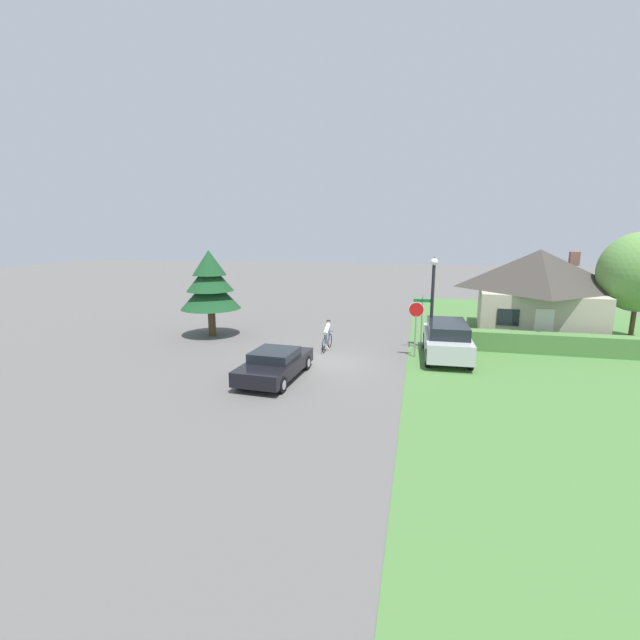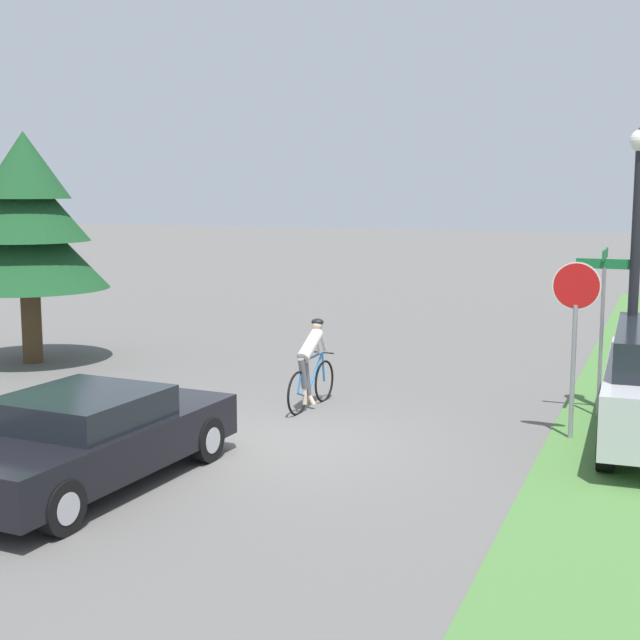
# 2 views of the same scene
# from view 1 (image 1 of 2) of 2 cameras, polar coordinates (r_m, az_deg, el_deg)

# --- Properties ---
(ground_plane) EXTENTS (140.00, 140.00, 0.00)m
(ground_plane) POSITION_cam_1_polar(r_m,az_deg,el_deg) (19.75, 0.53, -5.74)
(ground_plane) COLOR #5B5956
(grass_verge_right) EXTENTS (16.00, 36.00, 0.01)m
(grass_verge_right) POSITION_cam_1_polar(r_m,az_deg,el_deg) (24.38, 30.92, -4.07)
(grass_verge_right) COLOR #477538
(grass_verge_right) RESTS_ON ground
(cottage_house) EXTENTS (7.41, 7.65, 4.96)m
(cottage_house) POSITION_cam_1_polar(r_m,az_deg,el_deg) (28.27, 26.97, 3.55)
(cottage_house) COLOR #B2A893
(cottage_house) RESTS_ON ground
(hedge_row) EXTENTS (8.70, 0.90, 1.01)m
(hedge_row) POSITION_cam_1_polar(r_m,az_deg,el_deg) (23.95, 27.44, -2.75)
(hedge_row) COLOR #4C7A3D
(hedge_row) RESTS_ON ground
(sedan_left_lane) EXTENTS (2.16, 4.42, 1.20)m
(sedan_left_lane) POSITION_cam_1_polar(r_m,az_deg,el_deg) (17.62, -6.01, -5.86)
(sedan_left_lane) COLOR black
(sedan_left_lane) RESTS_ON ground
(cyclist) EXTENTS (0.44, 1.81, 1.54)m
(cyclist) POSITION_cam_1_polar(r_m,az_deg,el_deg) (21.76, 0.94, -2.13)
(cyclist) COLOR black
(cyclist) RESTS_ON ground
(parked_suv_right) EXTENTS (2.16, 4.90, 1.73)m
(parked_suv_right) POSITION_cam_1_polar(r_m,az_deg,el_deg) (21.21, 16.53, -2.48)
(parked_suv_right) COLOR #B7B7BC
(parked_suv_right) RESTS_ON ground
(stop_sign) EXTENTS (0.71, 0.07, 2.68)m
(stop_sign) POSITION_cam_1_polar(r_m,az_deg,el_deg) (20.71, 12.67, 0.18)
(stop_sign) COLOR gray
(stop_sign) RESTS_ON ground
(street_lamp) EXTENTS (0.36, 0.36, 4.74)m
(street_lamp) POSITION_cam_1_polar(r_m,az_deg,el_deg) (22.01, 14.78, 3.45)
(street_lamp) COLOR black
(street_lamp) RESTS_ON ground
(street_name_sign) EXTENTS (0.90, 0.90, 2.78)m
(street_name_sign) POSITION_cam_1_polar(r_m,az_deg,el_deg) (22.20, 13.45, 0.95)
(street_name_sign) COLOR gray
(street_name_sign) RESTS_ON ground
(conifer_tall_near) EXTENTS (3.40, 3.40, 4.95)m
(conifer_tall_near) POSITION_cam_1_polar(r_m,az_deg,el_deg) (25.26, -14.45, 4.67)
(conifer_tall_near) COLOR #4C3823
(conifer_tall_near) RESTS_ON ground
(deciduous_tree_right) EXTENTS (4.04, 4.04, 5.96)m
(deciduous_tree_right) POSITION_cam_1_polar(r_m,az_deg,el_deg) (28.47, 36.86, 5.13)
(deciduous_tree_right) COLOR #4C3823
(deciduous_tree_right) RESTS_ON ground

